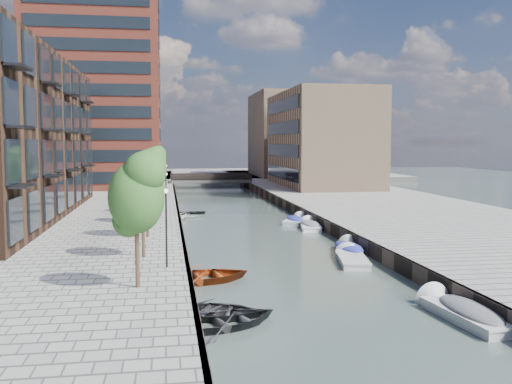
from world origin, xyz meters
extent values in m
plane|color=#38473F|center=(0.00, 40.00, 0.00)|extent=(300.00, 300.00, 0.00)
cube|color=gray|center=(16.00, 40.00, 0.50)|extent=(20.00, 140.00, 1.00)
cube|color=#332823|center=(-6.10, 40.00, 0.50)|extent=(0.25, 140.00, 1.00)
cube|color=#332823|center=(6.10, 40.00, 0.50)|extent=(0.25, 140.00, 1.00)
cube|color=gray|center=(0.00, 100.00, 0.50)|extent=(80.00, 40.00, 1.00)
cube|color=black|center=(-20.00, 30.00, 8.00)|extent=(8.00, 38.00, 14.00)
cube|color=brown|center=(-17.00, 65.00, 16.00)|extent=(18.00, 18.00, 30.00)
cube|color=tan|center=(16.00, 62.00, 8.00)|extent=(12.00, 25.00, 14.00)
cube|color=tan|center=(16.00, 88.00, 9.00)|extent=(12.00, 20.00, 16.00)
cube|color=gray|center=(0.00, 72.00, 1.30)|extent=(13.00, 6.00, 0.60)
cube|color=#332823|center=(0.00, 69.20, 1.90)|extent=(13.00, 0.40, 0.80)
cube|color=#332823|center=(0.00, 74.80, 1.90)|extent=(13.00, 0.40, 0.80)
cylinder|color=#382619|center=(-8.50, 4.00, 2.60)|extent=(0.20, 0.20, 3.20)
ellipsoid|color=#20471A|center=(-8.50, 4.00, 5.33)|extent=(2.50, 2.50, 3.25)
cylinder|color=#382619|center=(-8.50, 11.00, 2.60)|extent=(0.20, 0.20, 3.20)
ellipsoid|color=#20471A|center=(-8.50, 11.00, 5.33)|extent=(2.50, 2.50, 3.25)
cylinder|color=#382619|center=(-8.50, 18.00, 2.60)|extent=(0.20, 0.20, 3.20)
ellipsoid|color=#20471A|center=(-8.50, 18.00, 5.33)|extent=(2.50, 2.50, 3.25)
cylinder|color=#382619|center=(-8.50, 25.00, 2.60)|extent=(0.20, 0.20, 3.20)
ellipsoid|color=#20471A|center=(-8.50, 25.00, 5.33)|extent=(2.50, 2.50, 3.25)
cylinder|color=#382619|center=(-8.50, 32.00, 2.60)|extent=(0.20, 0.20, 3.20)
ellipsoid|color=#20471A|center=(-8.50, 32.00, 5.33)|extent=(2.50, 2.50, 3.25)
cylinder|color=#382619|center=(-8.50, 39.00, 2.60)|extent=(0.20, 0.20, 3.20)
ellipsoid|color=#20471A|center=(-8.50, 39.00, 5.33)|extent=(2.50, 2.50, 3.25)
cylinder|color=#382619|center=(-8.50, 46.00, 2.60)|extent=(0.20, 0.20, 3.20)
ellipsoid|color=#20471A|center=(-8.50, 46.00, 5.33)|extent=(2.50, 2.50, 3.25)
cylinder|color=black|center=(-7.20, 8.00, 3.00)|extent=(0.10, 0.10, 4.00)
sphere|color=#FFF2CC|center=(-7.20, 8.00, 5.00)|extent=(0.24, 0.24, 0.24)
cylinder|color=black|center=(-7.20, 24.00, 3.00)|extent=(0.10, 0.10, 4.00)
sphere|color=#FFF2CC|center=(-7.20, 24.00, 5.00)|extent=(0.24, 0.24, 0.24)
cylinder|color=black|center=(-7.20, 40.00, 3.00)|extent=(0.10, 0.10, 4.00)
sphere|color=#FFF2CC|center=(-7.20, 40.00, 5.00)|extent=(0.24, 0.24, 0.24)
imported|color=#232326|center=(-4.82, 1.00, 0.00)|extent=(5.54, 4.78, 0.96)
imported|color=black|center=(-5.32, 2.28, 0.00)|extent=(5.19, 4.24, 0.94)
imported|color=maroon|center=(-5.25, 8.63, 0.00)|extent=(5.80, 4.66, 1.07)
imported|color=white|center=(-5.40, 34.38, 0.00)|extent=(4.49, 3.51, 0.85)
imported|color=black|center=(-4.89, 37.16, 0.00)|extent=(4.82, 4.21, 0.83)
cube|color=beige|center=(4.98, 14.88, 0.05)|extent=(2.88, 4.67, 0.62)
cube|color=beige|center=(4.98, 14.88, 0.38)|extent=(2.98, 4.78, 0.10)
cone|color=beige|center=(5.65, 16.97, 0.10)|extent=(1.81, 1.31, 1.62)
ellipsoid|color=navy|center=(4.98, 14.88, 0.43)|extent=(2.67, 4.28, 0.53)
cube|color=silver|center=(5.40, 0.00, 0.05)|extent=(2.26, 5.00, 0.69)
cube|color=silver|center=(5.40, 0.00, 0.42)|extent=(2.35, 5.12, 0.11)
cone|color=silver|center=(5.16, 2.41, 0.11)|extent=(1.88, 1.12, 1.79)
ellipsoid|color=#525459|center=(5.40, 0.00, 0.47)|extent=(2.11, 4.57, 0.59)
cube|color=#BCBBBA|center=(4.22, 11.84, 0.05)|extent=(2.38, 4.56, 0.61)
cube|color=#BCBBBA|center=(4.22, 11.84, 0.38)|extent=(2.47, 4.67, 0.09)
cone|color=#BCBBBA|center=(4.62, 13.97, 0.09)|extent=(1.73, 1.13, 1.60)
cube|color=white|center=(4.65, 29.72, 0.04)|extent=(3.06, 4.31, 0.57)
cube|color=white|center=(4.65, 29.72, 0.35)|extent=(3.16, 4.42, 0.09)
cone|color=white|center=(5.50, 31.56, 0.09)|extent=(1.69, 1.35, 1.50)
ellipsoid|color=navy|center=(4.65, 29.72, 0.40)|extent=(2.83, 3.95, 0.49)
cube|color=white|center=(5.19, 26.12, 0.05)|extent=(2.26, 4.44, 0.60)
cube|color=white|center=(5.19, 26.12, 0.37)|extent=(2.35, 4.54, 0.09)
cone|color=white|center=(5.55, 28.21, 0.09)|extent=(1.68, 1.08, 1.57)
ellipsoid|color=slate|center=(5.19, 26.12, 0.41)|extent=(2.10, 4.06, 0.52)
imported|color=silver|center=(11.54, 64.42, 1.61)|extent=(1.60, 3.63, 1.21)
camera|label=1|loc=(-7.16, -21.73, 7.52)|focal=40.00mm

